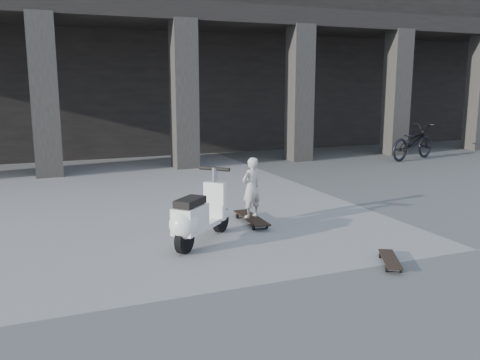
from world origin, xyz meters
name	(u,v)px	position (x,y,z in m)	size (l,w,h in m)	color
ground	(477,250)	(0.00, 0.00, 0.00)	(90.00, 90.00, 0.00)	#52524F
colonnade	(191,64)	(0.00, 13.77, 3.03)	(28.00, 8.82, 6.00)	black
longboard	(251,218)	(-2.39, 2.47, 0.09)	(0.29, 1.09, 0.11)	black
skateboard_spare	(390,260)	(-1.53, -0.03, 0.07)	(0.53, 0.75, 0.09)	black
child	(251,188)	(-2.39, 2.47, 0.61)	(0.37, 0.24, 1.00)	beige
scooter	(195,218)	(-3.64, 1.61, 0.42)	(1.20, 1.17, 1.07)	black
bicycle	(413,142)	(5.10, 7.30, 0.54)	(0.72, 2.07, 1.09)	black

